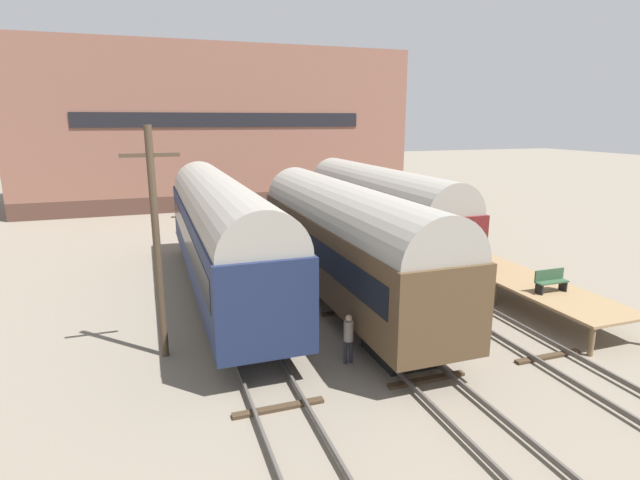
% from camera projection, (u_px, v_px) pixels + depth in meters
% --- Properties ---
extents(ground_plane, '(200.00, 200.00, 0.00)m').
position_uv_depth(ground_plane, '(383.00, 341.00, 18.09)').
color(ground_plane, slate).
extents(track_left, '(2.60, 60.00, 0.26)m').
position_uv_depth(track_left, '(256.00, 357.00, 16.56)').
color(track_left, '#4C4742').
rests_on(track_left, ground).
extents(track_middle, '(2.60, 60.00, 0.26)m').
position_uv_depth(track_middle, '(383.00, 338.00, 18.06)').
color(track_middle, '#4C4742').
rests_on(track_middle, ground).
extents(track_right, '(2.60, 60.00, 0.26)m').
position_uv_depth(track_right, '(491.00, 321.00, 19.55)').
color(track_right, '#4C4742').
rests_on(track_right, ground).
extents(train_car_navy, '(3.07, 17.94, 5.43)m').
position_uv_depth(train_car_navy, '(221.00, 229.00, 22.24)').
color(train_car_navy, black).
rests_on(train_car_navy, ground).
extents(train_car_brown, '(3.11, 15.30, 5.32)m').
position_uv_depth(train_car_brown, '(345.00, 238.00, 20.83)').
color(train_car_brown, black).
rests_on(train_car_brown, ground).
extents(train_car_maroon, '(3.10, 15.47, 5.26)m').
position_uv_depth(train_car_maroon, '(379.00, 208.00, 28.31)').
color(train_car_maroon, black).
rests_on(train_car_maroon, ground).
extents(station_platform, '(2.80, 10.45, 1.12)m').
position_uv_depth(station_platform, '(519.00, 279.00, 21.82)').
color(station_platform, '#8C704C').
rests_on(station_platform, ground).
extents(bench, '(1.40, 0.40, 0.91)m').
position_uv_depth(bench, '(551.00, 280.00, 19.88)').
color(bench, '#2D4C33').
rests_on(bench, station_platform).
extents(person_worker, '(0.32, 0.32, 1.70)m').
position_uv_depth(person_worker, '(348.00, 334.00, 16.24)').
color(person_worker, '#282833').
rests_on(person_worker, ground).
extents(utility_pole, '(1.80, 0.24, 7.69)m').
position_uv_depth(utility_pole, '(157.00, 241.00, 16.09)').
color(utility_pole, '#473828').
rests_on(utility_pole, ground).
extents(warehouse_building, '(34.84, 12.72, 14.23)m').
position_uv_depth(warehouse_building, '(216.00, 127.00, 48.81)').
color(warehouse_building, '#4F342A').
rests_on(warehouse_building, ground).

